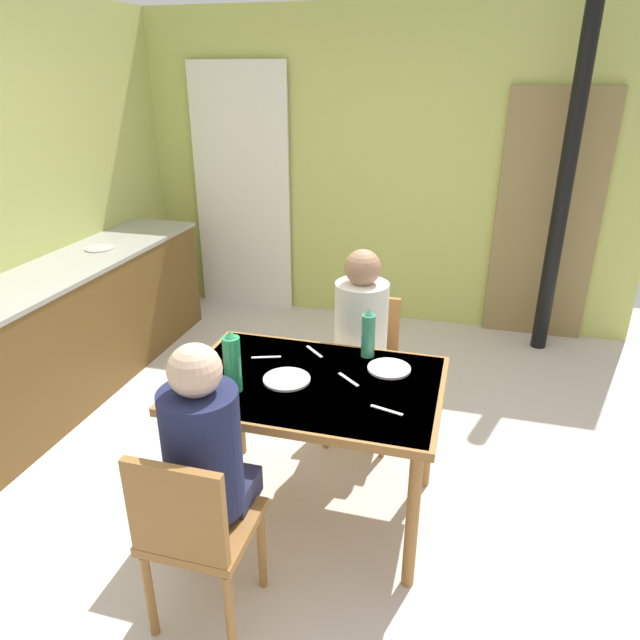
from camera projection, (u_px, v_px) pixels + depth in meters
ground_plane at (284, 485)px, 3.18m from camera, size 6.66×6.66×0.00m
wall_back at (376, 172)px, 4.93m from camera, size 4.39×0.10×2.60m
wall_left at (4, 205)px, 3.74m from camera, size 0.10×3.84×2.60m
door_wooden at (547, 219)px, 4.64m from camera, size 0.80×0.05×2.00m
stove_pipe_column at (564, 188)px, 4.26m from camera, size 0.12×0.12×2.60m
curtain_panel at (242, 191)px, 5.22m from camera, size 0.90×0.03×2.18m
kitchen_counter at (77, 325)px, 4.06m from camera, size 0.61×2.60×0.91m
dining_table at (312, 396)px, 2.75m from camera, size 1.22×0.84×0.76m
chair_near_diner at (194, 529)px, 2.19m from camera, size 0.40×0.40×0.87m
chair_far_diner at (364, 360)px, 3.48m from camera, size 0.40×0.40×0.87m
person_near_diner at (204, 447)px, 2.20m from camera, size 0.30×0.37×0.77m
person_far_diner at (361, 326)px, 3.24m from camera, size 0.30×0.37×0.77m
water_bottle_green_near at (368, 334)px, 2.90m from camera, size 0.07×0.07×0.26m
water_bottle_green_far at (232, 363)px, 2.58m from camera, size 0.08×0.08×0.30m
dinner_plate_near_left at (287, 379)px, 2.72m from camera, size 0.22×0.22×0.01m
dinner_plate_near_right at (389, 368)px, 2.81m from camera, size 0.21×0.21×0.01m
drinking_glass_by_near_diner at (230, 347)px, 2.94m from camera, size 0.06×0.06×0.09m
cutlery_knife_near at (266, 357)px, 2.93m from camera, size 0.15×0.07×0.00m
cutlery_fork_near at (348, 379)px, 2.72m from camera, size 0.12×0.11×0.00m
cutlery_knife_far at (387, 410)px, 2.48m from camera, size 0.15×0.06×0.00m
cutlery_fork_far at (314, 352)px, 2.99m from camera, size 0.12×0.12×0.00m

